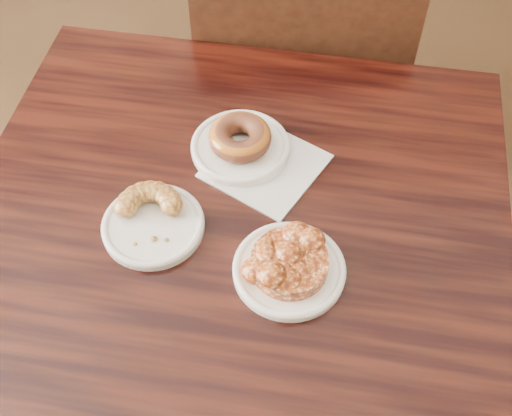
{
  "coord_description": "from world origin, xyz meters",
  "views": [
    {
      "loc": [
        -0.14,
        -0.74,
        1.58
      ],
      "look_at": [
        -0.12,
        -0.15,
        0.8
      ],
      "focal_mm": 45.0,
      "sensor_mm": 36.0,
      "label": 1
    }
  ],
  "objects_px": {
    "chair_far": "(294,76)",
    "glazed_donut": "(240,137)",
    "cafe_table": "(237,331)",
    "apple_fritter": "(290,261)",
    "cruller_fragment": "(151,217)"
  },
  "relations": [
    {
      "from": "cafe_table",
      "to": "cruller_fragment",
      "type": "distance_m",
      "value": 0.42
    },
    {
      "from": "cafe_table",
      "to": "cruller_fragment",
      "type": "bearing_deg",
      "value": -168.74
    },
    {
      "from": "chair_far",
      "to": "cruller_fragment",
      "type": "relative_size",
      "value": 7.46
    },
    {
      "from": "apple_fritter",
      "to": "glazed_donut",
      "type": "bearing_deg",
      "value": 105.13
    },
    {
      "from": "cafe_table",
      "to": "glazed_donut",
      "type": "distance_m",
      "value": 0.44
    },
    {
      "from": "apple_fritter",
      "to": "cruller_fragment",
      "type": "bearing_deg",
      "value": 156.72
    },
    {
      "from": "chair_far",
      "to": "glazed_donut",
      "type": "distance_m",
      "value": 0.65
    },
    {
      "from": "cruller_fragment",
      "to": "cafe_table",
      "type": "bearing_deg",
      "value": -0.73
    },
    {
      "from": "cafe_table",
      "to": "apple_fritter",
      "type": "distance_m",
      "value": 0.42
    },
    {
      "from": "cafe_table",
      "to": "cruller_fragment",
      "type": "xyz_separation_m",
      "value": [
        -0.12,
        0.0,
        0.4
      ]
    },
    {
      "from": "glazed_donut",
      "to": "apple_fritter",
      "type": "xyz_separation_m",
      "value": [
        0.07,
        -0.25,
        -0.0
      ]
    },
    {
      "from": "cafe_table",
      "to": "chair_far",
      "type": "distance_m",
      "value": 0.72
    },
    {
      "from": "glazed_donut",
      "to": "cruller_fragment",
      "type": "bearing_deg",
      "value": -131.78
    },
    {
      "from": "cafe_table",
      "to": "glazed_donut",
      "type": "height_order",
      "value": "glazed_donut"
    },
    {
      "from": "cruller_fragment",
      "to": "glazed_donut",
      "type": "bearing_deg",
      "value": 48.22
    }
  ]
}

